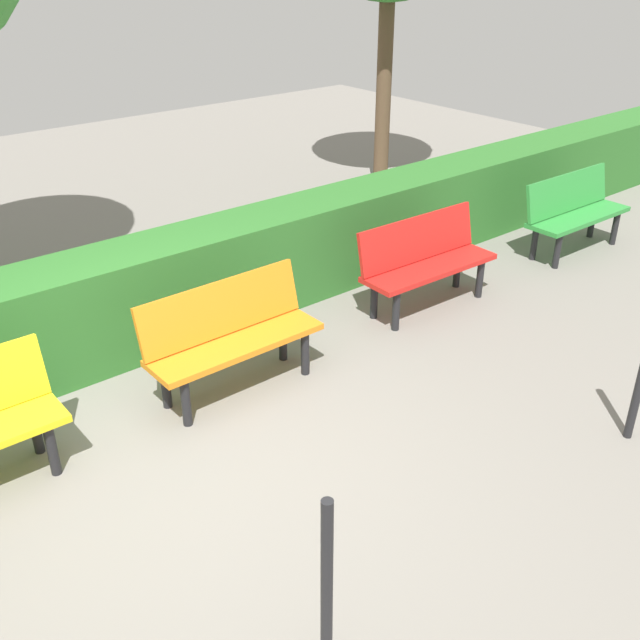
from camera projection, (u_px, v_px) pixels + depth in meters
ground_plane at (183, 471)px, 4.90m from camera, size 20.38×20.38×0.00m
bench_green at (574, 210)px, 8.13m from camera, size 1.41×0.49×0.86m
bench_red at (425, 259)px, 6.90m from camera, size 1.44×0.51×0.86m
bench_orange at (231, 333)px, 5.61m from camera, size 1.41×0.48×0.86m
hedge_row at (179, 286)px, 6.42m from camera, size 16.38×0.65×0.91m
railing_post_far at (327, 582)px, 3.43m from camera, size 0.06×0.06×1.00m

